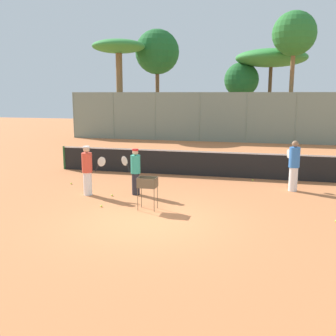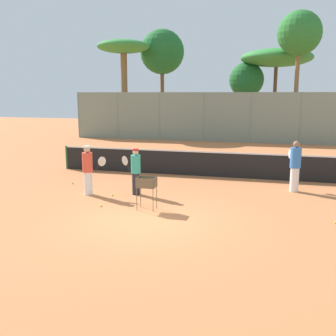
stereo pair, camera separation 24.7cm
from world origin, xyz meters
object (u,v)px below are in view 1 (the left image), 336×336
parked_car (162,128)px  player_white_outfit (294,165)px  tennis_net (191,163)px  player_red_cap (135,171)px  player_yellow_shirt (87,170)px  ball_cart (148,185)px

parked_car → player_white_outfit: bearing=-61.1°
player_white_outfit → parked_car: 19.34m
tennis_net → player_red_cap: bearing=-109.3°
player_white_outfit → tennis_net: bearing=46.9°
tennis_net → player_yellow_shirt: player_yellow_shirt is taller
ball_cart → player_white_outfit: bearing=38.6°
player_red_cap → player_yellow_shirt: (-1.57, -0.45, 0.05)m
player_red_cap → ball_cart: size_ratio=1.61×
tennis_net → parked_car: parked_car is taller
tennis_net → player_red_cap: (-1.27, -3.62, 0.27)m
player_red_cap → player_yellow_shirt: 1.63m
player_yellow_shirt → parked_car: 19.40m
player_white_outfit → parked_car: size_ratio=0.43×
player_white_outfit → ball_cart: size_ratio=1.83×
tennis_net → player_yellow_shirt: size_ratio=7.05×
player_red_cap → parked_car: size_ratio=0.38×
player_yellow_shirt → player_white_outfit: bearing=17.9°
player_white_outfit → ball_cart: player_white_outfit is taller
player_yellow_shirt → parked_car: size_ratio=0.40×
tennis_net → ball_cart: bearing=-93.5°
parked_car → ball_cart: bearing=-76.3°
player_white_outfit → player_red_cap: 5.64m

